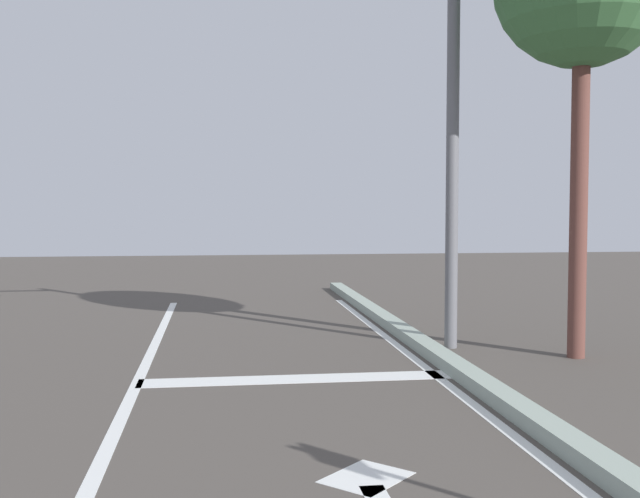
% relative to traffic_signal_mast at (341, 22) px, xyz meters
% --- Properties ---
extents(lane_line_curbside, '(0.12, 20.00, 0.01)m').
position_rel_traffic_signal_mast_xyz_m(lane_line_curbside, '(0.79, -4.93, -4.07)').
color(lane_line_curbside, silver).
rests_on(lane_line_curbside, ground).
extents(stop_bar, '(3.28, 0.40, 0.01)m').
position_rel_traffic_signal_mast_xyz_m(stop_bar, '(-0.71, -1.50, -4.07)').
color(stop_bar, silver).
rests_on(stop_bar, ground).
extents(lane_arrow_head, '(0.71, 0.71, 0.01)m').
position_rel_traffic_signal_mast_xyz_m(lane_arrow_head, '(-0.54, -4.45, -4.07)').
color(lane_arrow_head, silver).
rests_on(lane_arrow_head, ground).
extents(curb_strip, '(0.24, 24.00, 0.14)m').
position_rel_traffic_signal_mast_xyz_m(curb_strip, '(1.04, -4.93, -4.00)').
color(curb_strip, '#94A295').
rests_on(curb_strip, ground).
extents(traffic_signal_mast, '(5.45, 0.34, 5.63)m').
position_rel_traffic_signal_mast_xyz_m(traffic_signal_mast, '(0.00, 0.00, 0.00)').
color(traffic_signal_mast, slate).
rests_on(traffic_signal_mast, ground).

